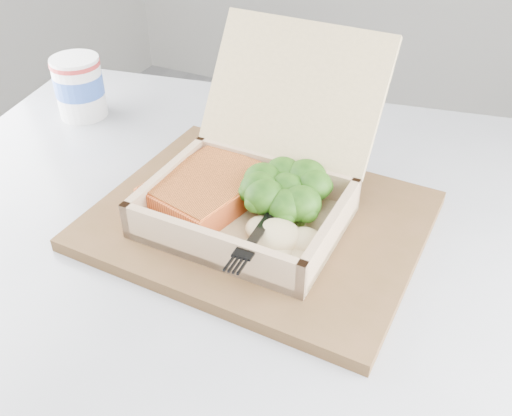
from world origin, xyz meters
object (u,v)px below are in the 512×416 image
at_px(serving_tray, 259,220).
at_px(paper_cup, 79,85).
at_px(takeout_container, 262,171).
at_px(cafe_table, 216,357).

xyz_separation_m(serving_tray, paper_cup, (-0.37, 0.14, 0.04)).
xyz_separation_m(serving_tray, takeout_container, (-0.01, 0.02, 0.05)).
bearing_deg(paper_cup, takeout_container, -17.56).
xyz_separation_m(takeout_container, paper_cup, (-0.37, 0.12, -0.01)).
height_order(serving_tray, takeout_container, takeout_container).
distance_m(cafe_table, paper_cup, 0.46).
relative_size(serving_tray, paper_cup, 3.93).
relative_size(cafe_table, paper_cup, 10.32).
bearing_deg(paper_cup, cafe_table, -30.88).
height_order(takeout_container, paper_cup, takeout_container).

